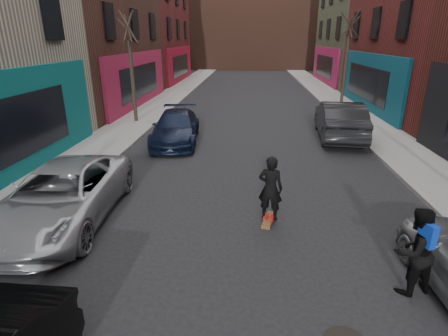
% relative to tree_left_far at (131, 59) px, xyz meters
% --- Properties ---
extents(sidewalk_left, '(2.50, 84.00, 0.13)m').
position_rel_tree_left_far_xyz_m(sidewalk_left, '(-0.05, 12.00, -3.31)').
color(sidewalk_left, gray).
rests_on(sidewalk_left, ground).
extents(sidewalk_right, '(2.50, 84.00, 0.13)m').
position_rel_tree_left_far_xyz_m(sidewalk_right, '(12.45, 12.00, -3.31)').
color(sidewalk_right, gray).
rests_on(sidewalk_right, ground).
extents(building_far, '(40.00, 10.00, 14.00)m').
position_rel_tree_left_far_xyz_m(building_far, '(6.20, 38.00, 3.62)').
color(building_far, '#47281E').
rests_on(building_far, ground).
extents(tree_left_far, '(2.00, 2.00, 6.50)m').
position_rel_tree_left_far_xyz_m(tree_left_far, '(0.00, 0.00, 0.00)').
color(tree_left_far, black).
rests_on(tree_left_far, sidewalk_left).
extents(tree_right_far, '(2.00, 2.00, 6.80)m').
position_rel_tree_left_far_xyz_m(tree_right_far, '(12.40, 6.00, 0.15)').
color(tree_right_far, black).
rests_on(tree_right_far, sidewalk_right).
extents(parked_left_far, '(2.59, 5.21, 1.42)m').
position_rel_tree_left_far_xyz_m(parked_left_far, '(1.60, -10.82, -2.67)').
color(parked_left_far, '#9A9CA2').
rests_on(parked_left_far, ground).
extents(parked_left_end, '(2.32, 4.82, 1.35)m').
position_rel_tree_left_far_xyz_m(parked_left_end, '(2.97, -3.53, -2.70)').
color(parked_left_end, black).
rests_on(parked_left_end, ground).
extents(parked_right_end, '(2.21, 5.28, 1.70)m').
position_rel_tree_left_far_xyz_m(parked_right_end, '(10.34, -2.22, -2.53)').
color(parked_right_end, black).
rests_on(parked_right_end, ground).
extents(skateboard, '(0.41, 0.83, 0.10)m').
position_rel_tree_left_far_xyz_m(skateboard, '(6.77, -10.50, -3.33)').
color(skateboard, brown).
rests_on(skateboard, ground).
extents(skateboarder, '(0.68, 0.53, 1.66)m').
position_rel_tree_left_far_xyz_m(skateboarder, '(6.77, -10.50, -2.45)').
color(skateboarder, black).
rests_on(skateboarder, skateboard).
extents(pedestrian, '(0.98, 0.88, 1.68)m').
position_rel_tree_left_far_xyz_m(pedestrian, '(9.20, -12.89, -2.53)').
color(pedestrian, black).
rests_on(pedestrian, ground).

